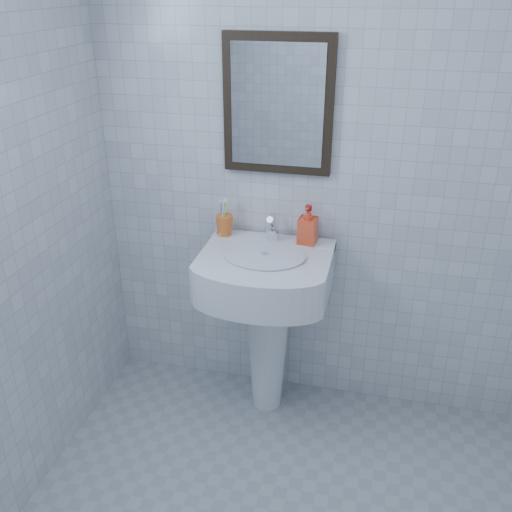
# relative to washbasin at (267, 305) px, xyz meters

# --- Properties ---
(wall_back) EXTENTS (2.20, 0.02, 2.50)m
(wall_back) POSITION_rel_washbasin_xyz_m (0.22, 0.21, 0.63)
(wall_back) COLOR silver
(wall_back) RESTS_ON ground
(washbasin) EXTENTS (0.60, 0.44, 0.93)m
(washbasin) POSITION_rel_washbasin_xyz_m (0.00, 0.00, 0.00)
(washbasin) COLOR white
(washbasin) RESTS_ON ground
(faucet) EXTENTS (0.06, 0.13, 0.15)m
(faucet) POSITION_rel_washbasin_xyz_m (-0.00, 0.11, 0.36)
(faucet) COLOR silver
(faucet) RESTS_ON washbasin
(toothbrush_cup) EXTENTS (0.09, 0.09, 0.10)m
(toothbrush_cup) POSITION_rel_washbasin_xyz_m (-0.24, 0.12, 0.35)
(toothbrush_cup) COLOR orange
(toothbrush_cup) RESTS_ON washbasin
(soap_dispenser) EXTENTS (0.09, 0.10, 0.19)m
(soap_dispenser) POSITION_rel_washbasin_xyz_m (0.17, 0.13, 0.39)
(soap_dispenser) COLOR red
(soap_dispenser) RESTS_ON washbasin
(wall_mirror) EXTENTS (0.50, 0.04, 0.62)m
(wall_mirror) POSITION_rel_washbasin_xyz_m (-0.00, 0.19, 0.93)
(wall_mirror) COLOR black
(wall_mirror) RESTS_ON wall_back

